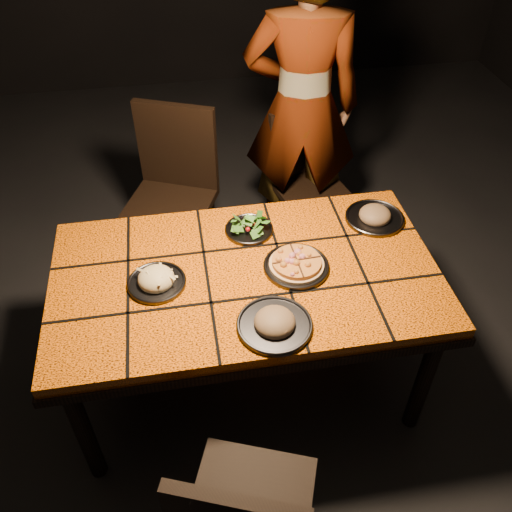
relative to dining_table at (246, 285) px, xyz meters
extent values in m
cube|color=black|center=(0.00, 0.00, -0.69)|extent=(6.00, 7.00, 0.04)
cube|color=orange|center=(0.00, 0.00, 0.05)|extent=(1.60, 0.90, 0.05)
cube|color=black|center=(0.00, 0.00, 0.01)|extent=(1.62, 0.92, 0.04)
cylinder|color=black|center=(-0.72, -0.37, -0.34)|extent=(0.07, 0.07, 0.66)
cylinder|color=black|center=(0.72, -0.37, -0.34)|extent=(0.07, 0.07, 0.66)
cylinder|color=black|center=(-0.72, 0.37, -0.34)|extent=(0.07, 0.07, 0.66)
cylinder|color=black|center=(0.72, 0.37, -0.34)|extent=(0.07, 0.07, 0.66)
cube|color=black|center=(-0.11, -0.82, -0.23)|extent=(0.53, 0.53, 0.04)
cylinder|color=black|center=(0.10, -0.72, -0.46)|extent=(0.04, 0.04, 0.42)
cylinder|color=black|center=(-0.21, -0.60, -0.46)|extent=(0.04, 0.04, 0.42)
cube|color=black|center=(-0.30, 0.86, -0.19)|extent=(0.59, 0.59, 0.04)
cube|color=black|center=(-0.22, 1.05, 0.08)|extent=(0.43, 0.22, 0.49)
cylinder|color=black|center=(-0.54, 0.76, -0.44)|extent=(0.04, 0.04, 0.46)
cylinder|color=black|center=(-0.20, 0.62, -0.44)|extent=(0.04, 0.04, 0.46)
cylinder|color=black|center=(-0.40, 1.10, -0.44)|extent=(0.04, 0.04, 0.46)
cylinder|color=black|center=(-0.06, 0.96, -0.44)|extent=(0.04, 0.04, 0.46)
cube|color=black|center=(0.54, 0.97, -0.25)|extent=(0.47, 0.47, 0.04)
cube|color=black|center=(0.50, 1.14, -0.02)|extent=(0.39, 0.13, 0.43)
cylinder|color=black|center=(0.42, 0.77, -0.47)|extent=(0.03, 0.03, 0.40)
cylinder|color=black|center=(0.73, 0.85, -0.47)|extent=(0.03, 0.03, 0.40)
cylinder|color=black|center=(0.35, 1.08, -0.47)|extent=(0.03, 0.03, 0.40)
cylinder|color=black|center=(0.66, 1.16, -0.47)|extent=(0.03, 0.03, 0.40)
imported|color=brown|center=(0.49, 1.10, 0.22)|extent=(0.72, 0.54, 1.79)
cylinder|color=#3D3D42|center=(0.21, -0.01, 0.08)|extent=(0.27, 0.27, 0.01)
torus|color=#3D3D42|center=(0.21, -0.01, 0.09)|extent=(0.28, 0.28, 0.01)
cylinder|color=tan|center=(0.21, -0.01, 0.10)|extent=(0.24, 0.24, 0.01)
cylinder|color=gold|center=(0.21, -0.01, 0.11)|extent=(0.21, 0.21, 0.02)
cylinder|color=#3D3D42|center=(-0.36, -0.01, 0.08)|extent=(0.24, 0.24, 0.01)
torus|color=#3D3D42|center=(-0.36, -0.01, 0.09)|extent=(0.24, 0.24, 0.01)
ellipsoid|color=beige|center=(-0.36, -0.01, 0.11)|extent=(0.14, 0.14, 0.08)
cylinder|color=#3D3D42|center=(0.06, 0.26, 0.08)|extent=(0.22, 0.22, 0.01)
torus|color=#3D3D42|center=(0.06, 0.26, 0.09)|extent=(0.22, 0.22, 0.01)
cylinder|color=#3D3D42|center=(0.06, -0.31, 0.08)|extent=(0.29, 0.29, 0.01)
torus|color=#3D3D42|center=(0.06, -0.31, 0.09)|extent=(0.29, 0.29, 0.01)
ellipsoid|color=brown|center=(0.06, -0.31, 0.11)|extent=(0.17, 0.17, 0.09)
cylinder|color=#3D3D42|center=(0.64, 0.24, 0.08)|extent=(0.27, 0.27, 0.01)
torus|color=#3D3D42|center=(0.64, 0.24, 0.09)|extent=(0.27, 0.27, 0.01)
ellipsoid|color=brown|center=(0.64, 0.24, 0.11)|extent=(0.16, 0.16, 0.09)
camera|label=1|loc=(-0.23, -1.60, 1.64)|focal=38.00mm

